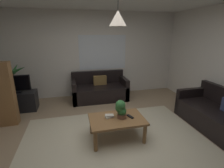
{
  "coord_description": "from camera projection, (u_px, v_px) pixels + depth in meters",
  "views": [
    {
      "loc": [
        -0.7,
        -2.59,
        1.96
      ],
      "look_at": [
        0.0,
        0.3,
        1.05
      ],
      "focal_mm": 26.9,
      "sensor_mm": 36.0,
      "label": 1
    }
  ],
  "objects": [
    {
      "name": "remote_on_table_0",
      "position": [
        130.0,
        116.0,
        3.19
      ],
      "size": [
        0.1,
        0.17,
        0.02
      ],
      "primitive_type": "cube",
      "rotation": [
        0.0,
        0.0,
        0.36
      ],
      "color": "black",
      "rests_on": "coffee_table"
    },
    {
      "name": "wall_back",
      "position": [
        94.0,
        55.0,
        5.25
      ],
      "size": [
        5.45,
        0.06,
        2.59
      ],
      "primitive_type": "cube",
      "color": "silver",
      "rests_on": "ground"
    },
    {
      "name": "couch_under_window",
      "position": [
        100.0,
        90.0,
        5.11
      ],
      "size": [
        1.63,
        0.8,
        0.82
      ],
      "color": "black",
      "rests_on": "ground"
    },
    {
      "name": "pendant_lamp",
      "position": [
        118.0,
        18.0,
        2.63
      ],
      "size": [
        0.28,
        0.28,
        0.53
      ],
      "color": "black"
    },
    {
      "name": "floor",
      "position": [
        116.0,
        143.0,
        3.14
      ],
      "size": [
        5.33,
        5.31,
        0.02
      ],
      "primitive_type": "cube",
      "color": "#9E8466",
      "rests_on": "ground"
    },
    {
      "name": "potted_plant_on_table",
      "position": [
        121.0,
        109.0,
        3.11
      ],
      "size": [
        0.21,
        0.2,
        0.35
      ],
      "color": "brown",
      "rests_on": "coffee_table"
    },
    {
      "name": "tv",
      "position": [
        15.0,
        84.0,
        4.2
      ],
      "size": [
        0.71,
        0.16,
        0.45
      ],
      "color": "black",
      "rests_on": "tv_stand"
    },
    {
      "name": "window_pane",
      "position": [
        103.0,
        52.0,
        5.26
      ],
      "size": [
        1.48,
        0.01,
        1.05
      ],
      "primitive_type": "cube",
      "color": "white"
    },
    {
      "name": "coffee_table",
      "position": [
        117.0,
        121.0,
        3.16
      ],
      "size": [
        1.02,
        0.68,
        0.42
      ],
      "color": "olive",
      "rests_on": "ground"
    },
    {
      "name": "rug",
      "position": [
        119.0,
        149.0,
        2.95
      ],
      "size": [
        3.46,
        2.92,
        0.01
      ],
      "primitive_type": "cube",
      "color": "beige",
      "rests_on": "ground"
    },
    {
      "name": "book_on_table_0",
      "position": [
        109.0,
        117.0,
        3.17
      ],
      "size": [
        0.16,
        0.12,
        0.03
      ],
      "primitive_type": "cube",
      "rotation": [
        0.0,
        0.0,
        0.24
      ],
      "color": "beige",
      "rests_on": "coffee_table"
    },
    {
      "name": "tv_stand",
      "position": [
        19.0,
        101.0,
        4.36
      ],
      "size": [
        0.9,
        0.44,
        0.5
      ],
      "primitive_type": "cube",
      "color": "black",
      "rests_on": "ground"
    },
    {
      "name": "potted_palm_corner",
      "position": [
        15.0,
        88.0,
        4.62
      ],
      "size": [
        0.75,
        0.75,
        1.23
      ],
      "color": "#B77051",
      "rests_on": "ground"
    },
    {
      "name": "book_on_table_1",
      "position": [
        109.0,
        115.0,
        3.17
      ],
      "size": [
        0.17,
        0.12,
        0.03
      ],
      "primitive_type": "cube",
      "rotation": [
        0.0,
        0.0,
        -0.15
      ],
      "color": "beige",
      "rests_on": "coffee_table"
    },
    {
      "name": "couch_right_side",
      "position": [
        214.0,
        114.0,
        3.61
      ],
      "size": [
        0.8,
        1.49,
        0.82
      ],
      "rotation": [
        0.0,
        0.0,
        -1.57
      ],
      "color": "black",
      "rests_on": "ground"
    }
  ]
}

